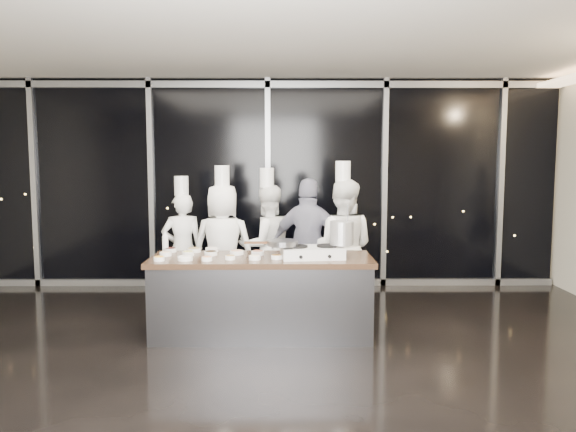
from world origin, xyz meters
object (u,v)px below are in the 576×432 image
(stove, at_px, (312,252))
(chef_right, at_px, (342,247))
(chef_left, at_px, (223,246))
(frying_pan, at_px, (282,243))
(guest, at_px, (309,246))
(stock_pot, at_px, (342,233))
(chef_center, at_px, (267,245))
(chef_far_left, at_px, (183,248))
(demo_counter, at_px, (262,296))

(stove, height_order, chef_right, chef_right)
(chef_right, bearing_deg, chef_left, 5.54)
(frying_pan, height_order, guest, guest)
(stock_pot, xyz_separation_m, guest, (-0.31, 0.98, -0.30))
(chef_center, xyz_separation_m, chef_right, (0.97, -0.44, 0.05))
(chef_left, distance_m, chef_right, 1.55)
(chef_far_left, bearing_deg, stove, 127.57)
(stove, height_order, frying_pan, frying_pan)
(chef_far_left, xyz_separation_m, chef_right, (2.11, -0.46, 0.09))
(frying_pan, distance_m, guest, 1.11)
(frying_pan, distance_m, stock_pot, 0.67)
(demo_counter, bearing_deg, chef_right, 41.49)
(frying_pan, bearing_deg, chef_far_left, 127.69)
(frying_pan, xyz_separation_m, guest, (0.35, 1.04, -0.20))
(demo_counter, xyz_separation_m, chef_right, (0.99, 0.88, 0.42))
(chef_far_left, bearing_deg, stock_pot, 133.29)
(frying_pan, xyz_separation_m, chef_far_left, (-1.35, 1.42, -0.28))
(stock_pot, xyz_separation_m, chef_right, (0.10, 0.90, -0.30))
(demo_counter, relative_size, stove, 3.47)
(chef_left, bearing_deg, chef_center, -150.05)
(stove, xyz_separation_m, stock_pot, (0.33, 0.04, 0.21))
(frying_pan, xyz_separation_m, chef_right, (0.76, 0.96, -0.20))
(chef_left, relative_size, guest, 1.09)
(stove, relative_size, chef_center, 0.38)
(chef_center, bearing_deg, stock_pot, 100.56)
(chef_far_left, distance_m, guest, 1.74)
(frying_pan, relative_size, chef_left, 0.32)
(chef_far_left, bearing_deg, frying_pan, 120.87)
(stove, relative_size, frying_pan, 1.17)
(frying_pan, distance_m, chef_left, 1.41)
(stove, height_order, chef_center, chef_center)
(stove, xyz_separation_m, chef_far_left, (-1.68, 1.40, -0.18))
(demo_counter, height_order, stove, stove)
(chef_far_left, xyz_separation_m, chef_left, (0.57, -0.26, 0.06))
(stove, xyz_separation_m, frying_pan, (-0.33, -0.02, 0.10))
(stock_pot, relative_size, chef_center, 0.14)
(chef_far_left, bearing_deg, chef_right, 155.04)
(chef_far_left, height_order, guest, chef_far_left)
(stove, bearing_deg, chef_right, 59.64)
(frying_pan, distance_m, chef_far_left, 1.98)
(chef_right, bearing_deg, chef_center, -11.67)
(demo_counter, xyz_separation_m, chef_left, (-0.55, 1.07, 0.39))
(stove, distance_m, chef_far_left, 2.20)
(demo_counter, bearing_deg, chef_left, 117.14)
(stove, distance_m, stock_pot, 0.39)
(frying_pan, height_order, chef_left, chef_left)
(demo_counter, bearing_deg, chef_far_left, 130.11)
(chef_center, bearing_deg, frying_pan, 75.99)
(stove, distance_m, chef_center, 1.49)
(stove, xyz_separation_m, chef_left, (-1.11, 1.13, -0.12))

